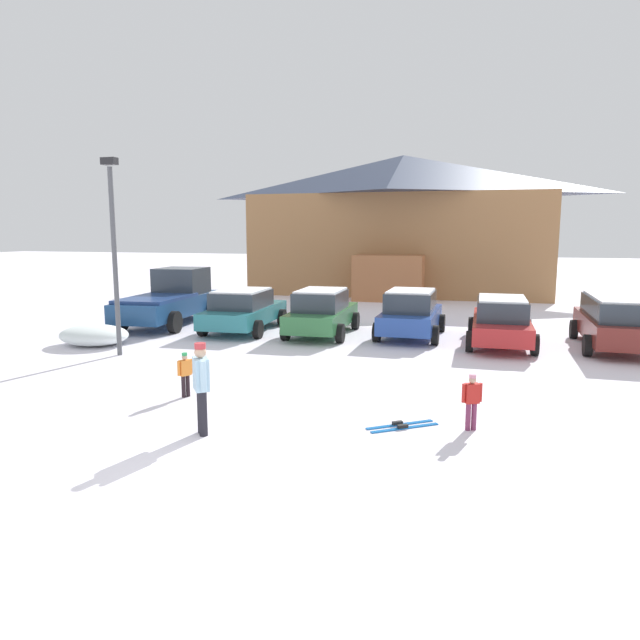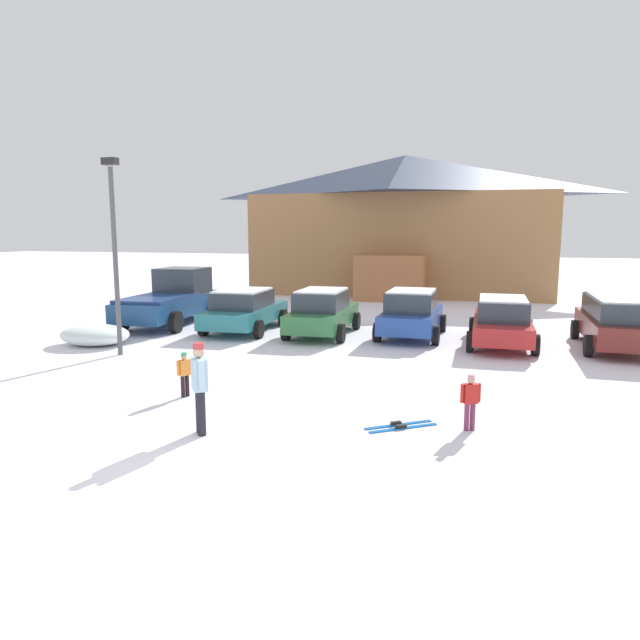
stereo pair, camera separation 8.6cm
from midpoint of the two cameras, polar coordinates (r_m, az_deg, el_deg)
The scene contains 14 objects.
ground at distance 8.90m, azimuth -14.03°, elevation -15.32°, with size 160.00×160.00×0.00m, color white.
ski_lodge at distance 35.27m, azimuth 8.13°, elevation 9.54°, with size 17.54×11.14×8.11m.
parked_teal_hatchback at distance 21.01m, azimuth -7.77°, elevation 1.04°, with size 2.46×4.66×1.54m.
parked_green_coupe at distance 20.00m, azimuth 0.07°, elevation 0.82°, with size 2.25×4.48×1.62m.
parked_blue_hatchback at distance 19.86m, azimuth 8.95°, elevation 0.68°, with size 2.13×4.15×1.65m.
parked_red_sedan at distance 19.13m, azimuth 17.54°, elevation -0.04°, with size 2.13×4.79×1.55m.
parked_maroon_van at distance 19.85m, azimuth 27.46°, elevation -0.02°, with size 2.25×4.76×1.65m.
pickup_truck at distance 23.22m, azimuth -14.68°, elevation 2.08°, with size 2.74×5.98×2.15m.
skier_child_in_red_jacket at distance 10.82m, azimuth 14.71°, elevation -7.63°, with size 0.36×0.25×1.05m.
skier_adult_in_blue_parka at distance 10.40m, azimuth -12.02°, elevation -6.19°, with size 0.43×0.51×1.67m.
skier_child_in_orange_jacket at distance 12.88m, azimuth -13.52°, elevation -5.09°, with size 0.24×0.33×0.99m.
pair_of_skis at distance 10.90m, azimuth 7.95°, elevation -10.44°, with size 1.28×1.07×0.08m.
lamp_post at distance 17.53m, azimuth -20.04°, elevation 6.91°, with size 0.44×0.24×5.66m.
plowed_snow_pile at distance 19.67m, azimuth -21.78°, elevation -1.41°, with size 2.27×1.81×0.65m, color white.
Camera 1 is at (4.22, -6.95, 3.60)m, focal length 32.00 mm.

